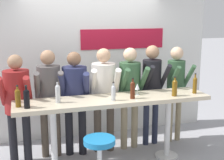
{
  "coord_description": "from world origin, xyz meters",
  "views": [
    {
      "loc": [
        -1.28,
        -4.18,
        2.26
      ],
      "look_at": [
        0.0,
        0.09,
        1.29
      ],
      "focal_mm": 50.0,
      "sensor_mm": 36.0,
      "label": 1
    }
  ],
  "objects_px": {
    "wine_bottle_6": "(27,98)",
    "person_far_right": "(176,83)",
    "person_far_left": "(17,98)",
    "person_center": "(104,89)",
    "wine_bottle_1": "(133,89)",
    "wine_bottle_5": "(195,84)",
    "person_center_right": "(130,87)",
    "tasting_table": "(114,107)",
    "wine_bottle_2": "(18,97)",
    "wine_bottle_0": "(113,92)",
    "person_left": "(49,92)",
    "wine_bottle_4": "(175,87)",
    "person_right": "(152,83)",
    "wine_bottle_3": "(58,93)",
    "wine_glass_0": "(137,87)",
    "bar_stool": "(100,156)",
    "person_center_left": "(75,93)"
  },
  "relations": [
    {
      "from": "wine_bottle_6",
      "to": "person_far_right",
      "type": "bearing_deg",
      "value": 15.04
    },
    {
      "from": "person_far_left",
      "to": "person_center",
      "type": "xyz_separation_m",
      "value": [
        1.33,
        0.02,
        0.03
      ]
    },
    {
      "from": "wine_bottle_1",
      "to": "wine_bottle_5",
      "type": "xyz_separation_m",
      "value": [
        1.02,
        0.01,
        0.0
      ]
    },
    {
      "from": "person_center_right",
      "to": "tasting_table",
      "type": "bearing_deg",
      "value": -134.57
    },
    {
      "from": "tasting_table",
      "to": "person_center",
      "type": "bearing_deg",
      "value": 92.23
    },
    {
      "from": "wine_bottle_2",
      "to": "wine_bottle_0",
      "type": "bearing_deg",
      "value": -3.11
    },
    {
      "from": "person_far_right",
      "to": "wine_bottle_5",
      "type": "bearing_deg",
      "value": -95.45
    },
    {
      "from": "person_left",
      "to": "wine_bottle_4",
      "type": "xyz_separation_m",
      "value": [
        1.78,
        -0.68,
        0.11
      ]
    },
    {
      "from": "person_right",
      "to": "wine_bottle_1",
      "type": "distance_m",
      "value": 0.85
    },
    {
      "from": "wine_bottle_4",
      "to": "person_left",
      "type": "bearing_deg",
      "value": 159.07
    },
    {
      "from": "wine_bottle_3",
      "to": "person_center_right",
      "type": "bearing_deg",
      "value": 21.3
    },
    {
      "from": "wine_bottle_3",
      "to": "person_far_left",
      "type": "bearing_deg",
      "value": 138.78
    },
    {
      "from": "person_left",
      "to": "wine_bottle_1",
      "type": "height_order",
      "value": "person_left"
    },
    {
      "from": "tasting_table",
      "to": "wine_glass_0",
      "type": "bearing_deg",
      "value": 9.66
    },
    {
      "from": "bar_stool",
      "to": "wine_bottle_0",
      "type": "bearing_deg",
      "value": 56.14
    },
    {
      "from": "person_far_left",
      "to": "wine_bottle_1",
      "type": "bearing_deg",
      "value": -11.42
    },
    {
      "from": "bar_stool",
      "to": "person_far_left",
      "type": "relative_size",
      "value": 0.43
    },
    {
      "from": "wine_bottle_4",
      "to": "wine_glass_0",
      "type": "distance_m",
      "value": 0.55
    },
    {
      "from": "wine_glass_0",
      "to": "bar_stool",
      "type": "bearing_deg",
      "value": -138.05
    },
    {
      "from": "wine_bottle_4",
      "to": "wine_bottle_3",
      "type": "bearing_deg",
      "value": 175.27
    },
    {
      "from": "person_center",
      "to": "person_center_right",
      "type": "height_order",
      "value": "person_center"
    },
    {
      "from": "wine_bottle_4",
      "to": "person_far_right",
      "type": "bearing_deg",
      "value": 60.24
    },
    {
      "from": "wine_bottle_4",
      "to": "wine_bottle_5",
      "type": "height_order",
      "value": "wine_bottle_5"
    },
    {
      "from": "wine_bottle_0",
      "to": "wine_bottle_5",
      "type": "xyz_separation_m",
      "value": [
        1.32,
        0.03,
        0.02
      ]
    },
    {
      "from": "bar_stool",
      "to": "person_center_left",
      "type": "height_order",
      "value": "person_center_left"
    },
    {
      "from": "person_center_right",
      "to": "wine_bottle_0",
      "type": "bearing_deg",
      "value": -130.8
    },
    {
      "from": "person_far_left",
      "to": "person_left",
      "type": "distance_m",
      "value": 0.48
    },
    {
      "from": "person_center",
      "to": "wine_bottle_1",
      "type": "xyz_separation_m",
      "value": [
        0.27,
        -0.59,
        0.12
      ]
    },
    {
      "from": "bar_stool",
      "to": "wine_bottle_4",
      "type": "xyz_separation_m",
      "value": [
        1.28,
        0.48,
        0.7
      ]
    },
    {
      "from": "person_left",
      "to": "person_center",
      "type": "bearing_deg",
      "value": 0.9
    },
    {
      "from": "person_center_right",
      "to": "person_center",
      "type": "bearing_deg",
      "value": 175.85
    },
    {
      "from": "wine_bottle_0",
      "to": "wine_bottle_6",
      "type": "bearing_deg",
      "value": -179.07
    },
    {
      "from": "person_center_left",
      "to": "wine_bottle_5",
      "type": "height_order",
      "value": "person_center_left"
    },
    {
      "from": "wine_bottle_2",
      "to": "bar_stool",
      "type": "bearing_deg",
      "value": -31.1
    },
    {
      "from": "bar_stool",
      "to": "wine_bottle_5",
      "type": "bearing_deg",
      "value": 17.84
    },
    {
      "from": "wine_bottle_3",
      "to": "wine_bottle_4",
      "type": "bearing_deg",
      "value": -4.73
    },
    {
      "from": "person_center",
      "to": "wine_bottle_0",
      "type": "bearing_deg",
      "value": -84.65
    },
    {
      "from": "person_left",
      "to": "wine_bottle_4",
      "type": "bearing_deg",
      "value": -16.79
    },
    {
      "from": "wine_bottle_2",
      "to": "wine_glass_0",
      "type": "xyz_separation_m",
      "value": [
        1.72,
        0.12,
        -0.01
      ]
    },
    {
      "from": "wine_bottle_0",
      "to": "wine_glass_0",
      "type": "relative_size",
      "value": 1.52
    },
    {
      "from": "person_center_right",
      "to": "bar_stool",
      "type": "bearing_deg",
      "value": -128.96
    },
    {
      "from": "person_right",
      "to": "wine_bottle_1",
      "type": "bearing_deg",
      "value": -136.12
    },
    {
      "from": "bar_stool",
      "to": "wine_bottle_5",
      "type": "relative_size",
      "value": 2.26
    },
    {
      "from": "wine_bottle_6",
      "to": "person_left",
      "type": "bearing_deg",
      "value": 62.6
    },
    {
      "from": "wine_bottle_3",
      "to": "wine_bottle_4",
      "type": "xyz_separation_m",
      "value": [
        1.71,
        -0.14,
        -0.01
      ]
    },
    {
      "from": "person_left",
      "to": "wine_bottle_6",
      "type": "relative_size",
      "value": 5.56
    },
    {
      "from": "person_left",
      "to": "wine_bottle_2",
      "type": "height_order",
      "value": "person_left"
    },
    {
      "from": "wine_bottle_4",
      "to": "wine_bottle_6",
      "type": "xyz_separation_m",
      "value": [
        -2.13,
        0.0,
        0.01
      ]
    },
    {
      "from": "person_center_right",
      "to": "wine_bottle_6",
      "type": "distance_m",
      "value": 1.76
    },
    {
      "from": "person_center",
      "to": "wine_bottle_2",
      "type": "height_order",
      "value": "person_center"
    }
  ]
}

